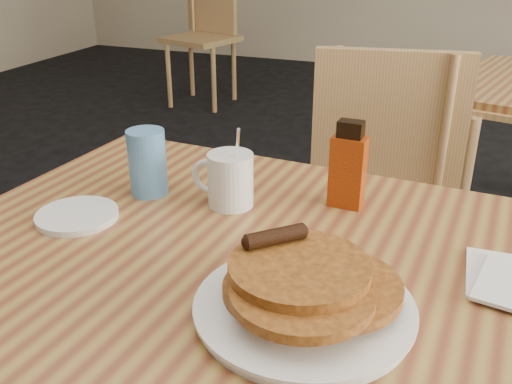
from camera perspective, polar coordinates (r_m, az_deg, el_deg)
main_table at (r=0.93m, az=3.65°, el=-9.53°), size 1.36×0.96×0.75m
chair_main_far at (r=1.62m, az=12.00°, el=-0.22°), size 0.49×0.50×0.95m
chair_wall_extra at (r=4.53m, az=-5.01°, el=16.65°), size 0.57×0.57×1.02m
pancake_plate at (r=0.79m, az=4.89°, el=-10.24°), size 0.31×0.31×0.10m
coffee_mug at (r=1.08m, az=-2.71°, el=1.34°), size 0.12×0.09×0.16m
syrup_bottle at (r=1.08m, az=9.18°, el=2.44°), size 0.07×0.04×0.17m
blue_tumbler at (r=1.15m, az=-10.80°, el=2.93°), size 0.09×0.09×0.13m
side_saucer at (r=1.10m, az=-17.46°, el=-2.26°), size 0.17×0.17×0.01m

